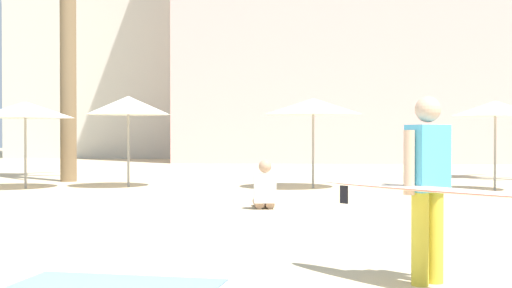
# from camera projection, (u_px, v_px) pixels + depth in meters

# --- Properties ---
(cafe_umbrella_0) EXTENTS (2.09, 2.09, 2.19)m
(cafe_umbrella_0) POSITION_uv_depth(u_px,v_px,m) (495.00, 109.00, 17.27)
(cafe_umbrella_0) COLOR gray
(cafe_umbrella_0) RESTS_ON ground
(cafe_umbrella_1) EXTENTS (2.18, 2.18, 2.37)m
(cafe_umbrella_1) POSITION_uv_depth(u_px,v_px,m) (128.00, 105.00, 18.49)
(cafe_umbrella_1) COLOR gray
(cafe_umbrella_1) RESTS_ON ground
(cafe_umbrella_2) EXTENTS (2.48, 2.48, 2.29)m
(cafe_umbrella_2) POSITION_uv_depth(u_px,v_px,m) (313.00, 107.00, 18.09)
(cafe_umbrella_2) COLOR gray
(cafe_umbrella_2) RESTS_ON ground
(cafe_umbrella_4) EXTENTS (2.46, 2.46, 2.20)m
(cafe_umbrella_4) POSITION_uv_depth(u_px,v_px,m) (25.00, 110.00, 17.99)
(cafe_umbrella_4) COLOR gray
(cafe_umbrella_4) RESTS_ON ground
(beach_towel) EXTENTS (1.98, 1.09, 0.01)m
(beach_towel) POSITION_uv_depth(u_px,v_px,m) (118.00, 285.00, 6.51)
(beach_towel) COLOR #6684E0
(beach_towel) RESTS_ON ground
(person_far_right) EXTENTS (2.11, 2.24, 1.74)m
(person_far_right) POSITION_uv_depth(u_px,v_px,m) (429.00, 184.00, 6.46)
(person_far_right) COLOR gold
(person_far_right) RESTS_ON ground
(person_mid_right) EXTENTS (0.50, 0.92, 0.91)m
(person_mid_right) POSITION_uv_depth(u_px,v_px,m) (264.00, 191.00, 13.21)
(person_mid_right) COLOR tan
(person_mid_right) RESTS_ON ground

